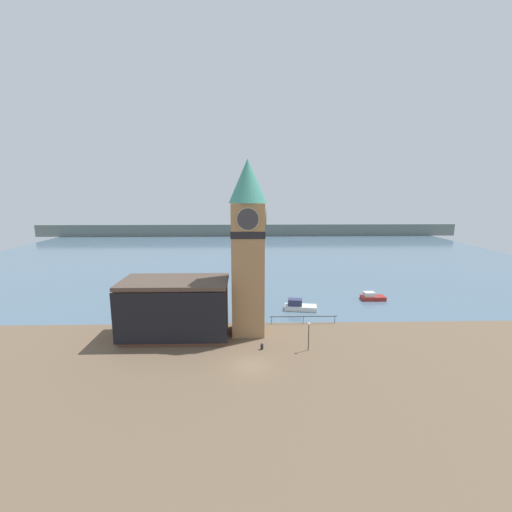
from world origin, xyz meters
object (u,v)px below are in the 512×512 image
Objects in this scene: boat_far at (372,297)px; mooring_bollard_near at (262,346)px; boat_near at (299,306)px; clock_tower at (248,244)px; pier_building at (176,308)px; lamp_post at (309,331)px.

boat_far reaches higher than mooring_bollard_near.
clock_tower is at bearing -124.66° from boat_near.
pier_building is at bearing -155.87° from boat_far.
clock_tower reaches higher than boat_far.
clock_tower is 13.09m from mooring_bollard_near.
mooring_bollard_near is 0.21× the size of lamp_post.
boat_near reaches higher than mooring_bollard_near.
mooring_bollard_near is (11.32, -4.51, -3.43)m from pier_building.
boat_near is 14.70m from boat_far.
clock_tower is at bearing 142.11° from lamp_post.
boat_far is at bearing 52.51° from lamp_post.
boat_far is at bearing 24.45° from pier_building.
clock_tower is 6.48× the size of lamp_post.
pier_building reaches higher than boat_near.
lamp_post is at bearing -37.89° from clock_tower.
clock_tower is 28.55m from boat_far.
clock_tower reaches higher than boat_near.
boat_near is 1.30× the size of boat_far.
boat_near is (17.96, 9.50, -3.19)m from pier_building.
boat_far is at bearing 28.58° from boat_near.
clock_tower reaches higher than pier_building.
lamp_post is at bearing -127.81° from boat_far.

